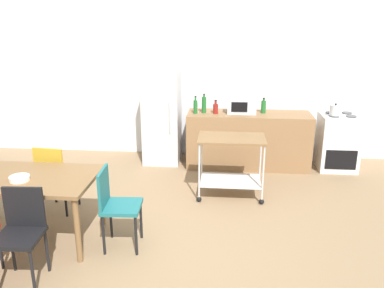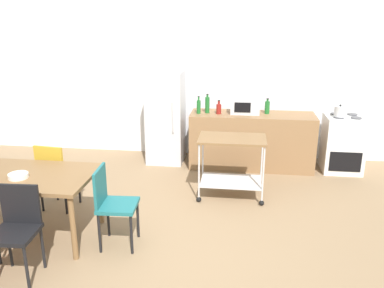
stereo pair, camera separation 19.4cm
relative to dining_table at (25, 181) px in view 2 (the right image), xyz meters
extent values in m
plane|color=#8C7051|center=(1.61, -0.04, -0.67)|extent=(12.00, 12.00, 0.00)
cube|color=white|center=(1.61, 3.16, 0.78)|extent=(8.40, 0.12, 2.90)
cube|color=olive|center=(2.51, 2.56, -0.22)|extent=(2.00, 0.64, 0.90)
cube|color=brown|center=(0.00, 0.00, 0.06)|extent=(1.50, 0.90, 0.04)
cylinder|color=brown|center=(0.69, -0.39, -0.32)|extent=(0.06, 0.06, 0.71)
cylinder|color=brown|center=(0.69, 0.39, -0.32)|extent=(0.06, 0.06, 0.71)
cube|color=#1E666B|center=(1.06, -0.06, -0.20)|extent=(0.42, 0.42, 0.04)
cube|color=#1E666B|center=(0.88, -0.07, 0.02)|extent=(0.05, 0.38, 0.40)
cylinder|color=black|center=(1.24, -0.22, -0.45)|extent=(0.03, 0.03, 0.45)
cylinder|color=black|center=(1.22, 0.12, -0.45)|extent=(0.03, 0.03, 0.45)
cylinder|color=black|center=(0.90, -0.24, -0.45)|extent=(0.03, 0.03, 0.45)
cylinder|color=black|center=(0.88, 0.10, -0.45)|extent=(0.03, 0.03, 0.45)
cube|color=gold|center=(0.03, 0.73, -0.20)|extent=(0.44, 0.44, 0.04)
cube|color=gold|center=(0.01, 0.55, 0.02)|extent=(0.38, 0.07, 0.40)
cylinder|color=black|center=(0.21, 0.88, -0.45)|extent=(0.03, 0.03, 0.45)
cylinder|color=black|center=(-0.12, 0.91, -0.45)|extent=(0.03, 0.03, 0.45)
cylinder|color=black|center=(0.18, 0.54, -0.45)|extent=(0.03, 0.03, 0.45)
cylinder|color=black|center=(-0.16, 0.58, -0.45)|extent=(0.03, 0.03, 0.45)
cube|color=black|center=(0.28, -0.75, -0.20)|extent=(0.42, 0.42, 0.04)
cube|color=black|center=(0.27, -0.57, 0.02)|extent=(0.38, 0.05, 0.40)
cylinder|color=black|center=(0.46, -0.91, -0.45)|extent=(0.03, 0.03, 0.45)
cylinder|color=black|center=(0.10, -0.59, -0.45)|extent=(0.03, 0.03, 0.45)
cylinder|color=black|center=(0.44, -0.58, -0.45)|extent=(0.03, 0.03, 0.45)
cube|color=white|center=(3.96, 2.58, -0.22)|extent=(0.60, 0.60, 0.90)
cube|color=black|center=(3.96, 2.28, -0.42)|extent=(0.48, 0.01, 0.32)
cylinder|color=#47474C|center=(3.83, 2.46, 0.24)|extent=(0.16, 0.16, 0.02)
cylinder|color=#47474C|center=(4.09, 2.46, 0.24)|extent=(0.16, 0.16, 0.02)
cylinder|color=#47474C|center=(3.83, 2.70, 0.24)|extent=(0.16, 0.16, 0.02)
cylinder|color=#47474C|center=(4.09, 2.70, 0.24)|extent=(0.16, 0.16, 0.02)
cube|color=silver|center=(1.06, 2.66, 0.10)|extent=(0.60, 0.60, 1.55)
cylinder|color=silver|center=(1.24, 2.35, 0.18)|extent=(0.02, 0.02, 0.50)
cube|color=brown|center=(2.22, 1.35, 0.16)|extent=(0.90, 0.56, 0.03)
cube|color=silver|center=(2.22, 1.35, -0.45)|extent=(0.83, 0.52, 0.02)
cylinder|color=silver|center=(1.80, 1.10, -0.22)|extent=(0.02, 0.02, 0.76)
sphere|color=black|center=(1.80, 1.10, -0.64)|extent=(0.07, 0.07, 0.07)
cylinder|color=silver|center=(2.64, 1.10, -0.22)|extent=(0.02, 0.02, 0.76)
sphere|color=black|center=(2.64, 1.10, -0.64)|extent=(0.07, 0.07, 0.07)
cylinder|color=silver|center=(1.80, 1.60, -0.22)|extent=(0.02, 0.02, 0.76)
sphere|color=black|center=(1.80, 1.60, -0.64)|extent=(0.07, 0.07, 0.07)
cylinder|color=silver|center=(2.64, 1.60, -0.22)|extent=(0.02, 0.02, 0.76)
sphere|color=black|center=(2.64, 1.60, -0.64)|extent=(0.07, 0.07, 0.07)
cylinder|color=#1E6628|center=(1.64, 2.49, 0.34)|extent=(0.07, 0.07, 0.21)
cylinder|color=#1E6628|center=(1.64, 2.49, 0.47)|extent=(0.03, 0.03, 0.06)
cylinder|color=black|center=(1.64, 2.49, 0.51)|extent=(0.03, 0.03, 0.01)
cylinder|color=#1E6628|center=(1.77, 2.55, 0.36)|extent=(0.07, 0.07, 0.26)
cylinder|color=#1E6628|center=(1.77, 2.55, 0.51)|extent=(0.03, 0.03, 0.04)
cylinder|color=black|center=(1.77, 2.55, 0.53)|extent=(0.04, 0.04, 0.01)
cylinder|color=maroon|center=(1.96, 2.51, 0.31)|extent=(0.08, 0.08, 0.15)
cylinder|color=maroon|center=(1.96, 2.51, 0.41)|extent=(0.04, 0.04, 0.05)
cylinder|color=black|center=(1.96, 2.51, 0.44)|extent=(0.04, 0.04, 0.01)
cube|color=silver|center=(2.38, 2.61, 0.36)|extent=(0.46, 0.34, 0.26)
cube|color=black|center=(2.34, 2.43, 0.36)|extent=(0.25, 0.01, 0.16)
cylinder|color=#1E6628|center=(2.74, 2.62, 0.33)|extent=(0.08, 0.08, 0.20)
cylinder|color=#1E6628|center=(2.74, 2.62, 0.45)|extent=(0.04, 0.04, 0.04)
cylinder|color=black|center=(2.74, 2.62, 0.47)|extent=(0.04, 0.04, 0.01)
cylinder|color=white|center=(0.00, -0.11, 0.10)|extent=(0.21, 0.21, 0.05)
cylinder|color=silver|center=(3.84, 2.48, 0.33)|extent=(0.17, 0.17, 0.16)
sphere|color=black|center=(3.84, 2.48, 0.42)|extent=(0.03, 0.03, 0.03)
cylinder|color=silver|center=(3.95, 2.48, 0.35)|extent=(0.08, 0.02, 0.07)
camera|label=1|loc=(2.15, -3.80, 1.72)|focal=37.27mm
camera|label=2|loc=(2.34, -3.78, 1.72)|focal=37.27mm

